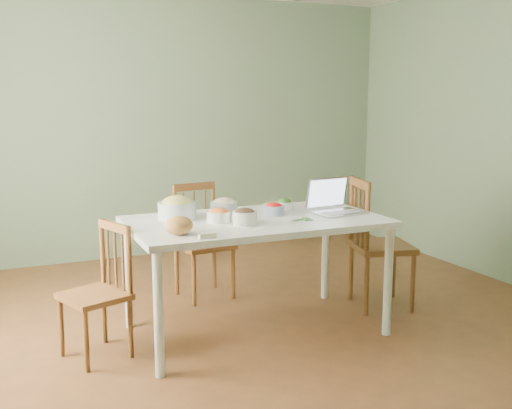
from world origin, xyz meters
name	(u,v)px	position (x,y,z in m)	size (l,w,h in m)	color
floor	(264,334)	(0.00, 0.00, 0.00)	(5.00, 5.00, 0.00)	#4F301B
wall_back	(166,127)	(0.00, 2.50, 1.35)	(5.00, 0.00, 2.70)	slate
dining_table	(256,276)	(-0.03, 0.08, 0.41)	(1.75, 0.98, 0.82)	white
chair_far	(204,242)	(-0.12, 0.94, 0.47)	(0.42, 0.40, 0.94)	brown
chair_left	(94,293)	(-1.15, 0.08, 0.43)	(0.38, 0.36, 0.86)	brown
chair_right	(382,243)	(1.09, 0.16, 0.52)	(0.46, 0.44, 1.03)	brown
bread_boule	(179,225)	(-0.66, -0.18, 0.88)	(0.17, 0.17, 0.11)	#C5763A
butter_stick	(207,236)	(-0.53, -0.35, 0.84)	(0.11, 0.03, 0.03)	beige
bowl_squash	(177,207)	(-0.53, 0.31, 0.90)	(0.27, 0.27, 0.15)	gold
bowl_carrot	(219,215)	(-0.30, 0.08, 0.87)	(0.17, 0.17, 0.09)	#FF6436
bowl_onion	(224,206)	(-0.16, 0.37, 0.87)	(0.20, 0.20, 0.11)	beige
bowl_mushroom	(245,216)	(-0.18, -0.07, 0.87)	(0.16, 0.16, 0.11)	black
bowl_redpep	(274,209)	(0.14, 0.15, 0.86)	(0.15, 0.15, 0.09)	#B91F00
bowl_broccoli	(285,204)	(0.31, 0.31, 0.86)	(0.13, 0.13, 0.08)	#194F0D
flatbread	(277,205)	(0.31, 0.46, 0.83)	(0.20, 0.20, 0.02)	tan
basil_bunch	(302,219)	(0.24, -0.09, 0.83)	(0.18, 0.18, 0.02)	#14620C
laptop	(339,197)	(0.60, 0.01, 0.95)	(0.36, 0.30, 0.25)	silver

